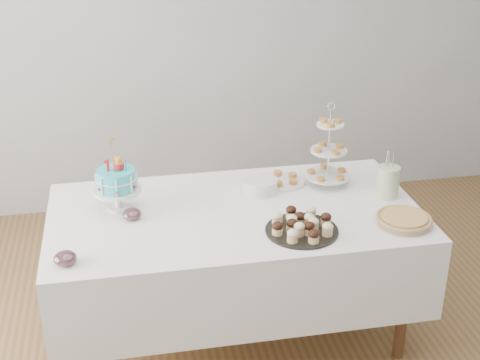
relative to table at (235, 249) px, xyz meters
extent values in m
cube|color=gray|center=(0.00, 1.70, 0.81)|extent=(5.00, 0.04, 2.70)
cube|color=silver|center=(0.00, 0.00, 0.00)|extent=(1.92, 1.02, 0.45)
cylinder|color=#56311D|center=(-0.82, -0.37, -0.21)|extent=(0.06, 0.06, 0.67)
cylinder|color=#56311D|center=(0.82, -0.37, -0.21)|extent=(0.06, 0.06, 0.67)
cylinder|color=#56311D|center=(-0.82, 0.37, -0.21)|extent=(0.06, 0.06, 0.67)
cylinder|color=#56311D|center=(0.82, 0.37, -0.21)|extent=(0.06, 0.06, 0.67)
cylinder|color=#2CBBBF|center=(-0.59, 0.14, 0.40)|extent=(0.20, 0.20, 0.11)
torus|color=white|center=(-0.59, 0.14, 0.40)|extent=(0.21, 0.21, 0.01)
cube|color=red|center=(-0.63, 0.13, 0.48)|extent=(0.02, 0.01, 0.06)
cylinder|color=blue|center=(-0.54, 0.11, 0.48)|extent=(0.01, 0.01, 0.06)
cylinder|color=silver|center=(-0.60, 0.16, 0.53)|extent=(0.00, 0.00, 0.15)
cylinder|color=gold|center=(-0.60, 0.16, 0.61)|extent=(0.04, 0.04, 0.01)
cylinder|color=black|center=(0.28, -0.28, 0.23)|extent=(0.36, 0.36, 0.01)
ellipsoid|color=black|center=(0.21, -0.28, 0.29)|extent=(0.05, 0.05, 0.04)
ellipsoid|color=beige|center=(0.35, -0.28, 0.29)|extent=(0.05, 0.05, 0.04)
cylinder|color=tan|center=(0.80, -0.30, 0.24)|extent=(0.26, 0.26, 0.03)
cylinder|color=tan|center=(0.80, -0.30, 0.26)|extent=(0.23, 0.23, 0.02)
torus|color=tan|center=(0.80, -0.30, 0.26)|extent=(0.28, 0.28, 0.02)
cylinder|color=silver|center=(0.57, 0.22, 0.45)|extent=(0.01, 0.01, 0.44)
cylinder|color=silver|center=(0.57, 0.22, 0.28)|extent=(0.25, 0.25, 0.01)
cylinder|color=silver|center=(0.57, 0.22, 0.43)|extent=(0.20, 0.20, 0.01)
cylinder|color=silver|center=(0.57, 0.22, 0.58)|extent=(0.15, 0.15, 0.01)
torus|color=silver|center=(0.57, 0.22, 0.69)|extent=(0.05, 0.01, 0.05)
cylinder|color=silver|center=(0.18, 0.20, 0.26)|extent=(0.19, 0.19, 0.07)
cylinder|color=silver|center=(0.33, 0.29, 0.23)|extent=(0.26, 0.26, 0.01)
ellipsoid|color=silver|center=(-0.84, -0.36, 0.26)|extent=(0.11, 0.11, 0.06)
cylinder|color=#510715|center=(-0.84, -0.36, 0.25)|extent=(0.07, 0.07, 0.03)
ellipsoid|color=silver|center=(-0.53, 0.01, 0.26)|extent=(0.10, 0.10, 0.06)
cylinder|color=#510715|center=(-0.53, 0.01, 0.25)|extent=(0.07, 0.07, 0.03)
cylinder|color=silver|center=(0.84, 0.01, 0.31)|extent=(0.12, 0.12, 0.17)
cylinder|color=silver|center=(0.90, 0.02, 0.33)|extent=(0.01, 0.01, 0.09)
camera|label=1|loc=(-0.55, -3.02, 1.84)|focal=50.00mm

